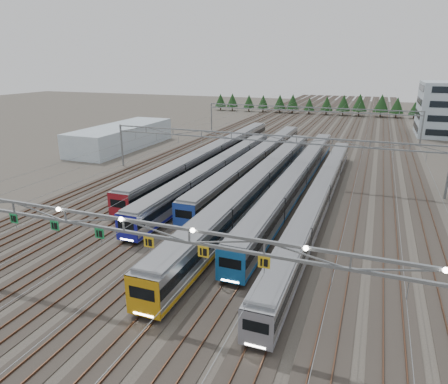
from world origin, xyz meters
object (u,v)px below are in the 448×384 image
(train_a, at_px, (215,155))
(gantry_near, at_px, (122,228))
(train_f, at_px, (320,195))
(gantry_mid, at_px, (263,143))
(gantry_far, at_px, (308,113))
(west_shed, at_px, (122,137))
(train_d, at_px, (260,184))
(train_b, at_px, (218,170))
(train_c, at_px, (257,160))
(train_e, at_px, (298,177))

(train_a, bearing_deg, gantry_near, -76.41)
(train_f, xyz_separation_m, gantry_mid, (-11.25, 10.65, 4.49))
(gantry_far, bearing_deg, west_shed, -141.42)
(train_d, relative_size, gantry_mid, 1.14)
(gantry_near, xyz_separation_m, gantry_mid, (0.05, 40.12, -0.70))
(train_b, distance_m, train_c, 9.53)
(train_b, xyz_separation_m, gantry_mid, (6.75, 3.45, 4.35))
(gantry_near, distance_m, west_shed, 66.80)
(west_shed, bearing_deg, gantry_mid, -20.90)
(train_a, relative_size, west_shed, 2.11)
(train_e, bearing_deg, gantry_mid, 153.15)
(train_a, distance_m, gantry_near, 47.93)
(train_c, bearing_deg, train_d, -72.55)
(gantry_mid, bearing_deg, train_c, 114.45)
(train_a, bearing_deg, gantry_far, 73.82)
(train_c, distance_m, train_e, 12.29)
(train_a, xyz_separation_m, train_f, (22.50, -16.88, -0.32))
(train_d, bearing_deg, gantry_mid, 103.50)
(train_c, height_order, train_e, train_c)
(train_b, relative_size, train_c, 0.89)
(gantry_mid, bearing_deg, west_shed, 159.10)
(train_f, relative_size, gantry_near, 1.11)
(train_c, bearing_deg, gantry_near, -87.20)
(train_b, height_order, train_c, train_c)
(train_e, xyz_separation_m, train_f, (4.50, -7.23, -0.19))
(train_d, xyz_separation_m, train_f, (9.00, -1.28, -0.31))
(train_e, distance_m, gantry_mid, 8.70)
(train_b, bearing_deg, train_d, -33.35)
(gantry_mid, bearing_deg, gantry_near, -90.07)
(train_a, xyz_separation_m, gantry_near, (11.20, -46.35, 4.87))
(train_b, height_order, train_e, train_e)
(train_d, bearing_deg, train_e, 52.91)
(train_a, height_order, train_b, train_a)
(train_c, height_order, gantry_mid, gantry_mid)
(gantry_far, bearing_deg, train_d, -87.63)
(train_d, height_order, gantry_mid, gantry_mid)
(train_b, xyz_separation_m, train_c, (4.50, 8.40, 0.11))
(train_d, xyz_separation_m, gantry_far, (-2.25, 54.37, 4.18))
(train_d, xyz_separation_m, gantry_mid, (-2.25, 9.37, 4.18))
(train_d, bearing_deg, gantry_near, -94.27)
(train_f, bearing_deg, gantry_mid, 136.57)
(train_c, relative_size, train_f, 0.97)
(train_c, distance_m, gantry_far, 40.34)
(train_d, height_order, west_shed, west_shed)
(train_f, relative_size, gantry_far, 1.11)
(train_c, relative_size, gantry_near, 1.08)
(train_a, distance_m, train_b, 10.68)
(gantry_near, bearing_deg, train_a, 103.59)
(train_b, xyz_separation_m, train_e, (13.50, 0.03, 0.05))
(train_b, distance_m, train_e, 13.50)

